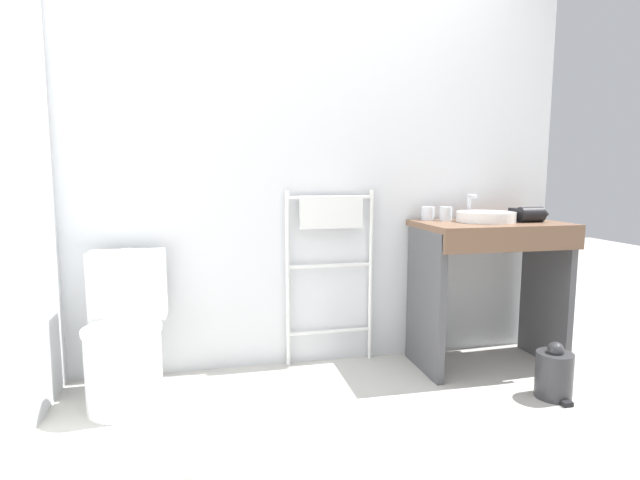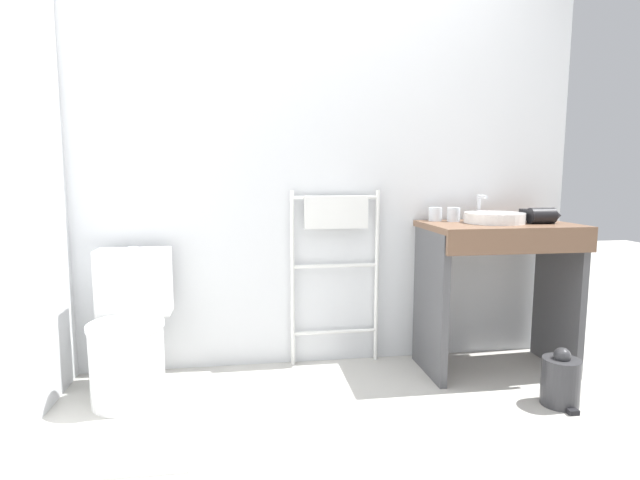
{
  "view_description": "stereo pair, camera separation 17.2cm",
  "coord_description": "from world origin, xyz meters",
  "px_view_note": "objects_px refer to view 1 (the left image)",
  "views": [
    {
      "loc": [
        -0.62,
        -1.55,
        1.13
      ],
      "look_at": [
        -0.08,
        0.86,
        0.8
      ],
      "focal_mm": 28.0,
      "sensor_mm": 36.0,
      "label": 1
    },
    {
      "loc": [
        -0.45,
        -1.58,
        1.13
      ],
      "look_at": [
        -0.08,
        0.86,
        0.8
      ],
      "focal_mm": 28.0,
      "sensor_mm": 36.0,
      "label": 2
    }
  ],
  "objects_px": {
    "toilet": "(125,341)",
    "cup_near_edge": "(446,214)",
    "towel_radiator": "(331,238)",
    "trash_bin": "(554,374)",
    "hair_dryer": "(531,214)",
    "cup_near_wall": "(428,214)",
    "sink_basin": "(486,216)"
  },
  "relations": [
    {
      "from": "toilet",
      "to": "cup_near_edge",
      "type": "distance_m",
      "value": 1.9
    },
    {
      "from": "towel_radiator",
      "to": "trash_bin",
      "type": "height_order",
      "value": "towel_radiator"
    },
    {
      "from": "towel_radiator",
      "to": "hair_dryer",
      "type": "xyz_separation_m",
      "value": [
        1.12,
        -0.27,
        0.14
      ]
    },
    {
      "from": "toilet",
      "to": "towel_radiator",
      "type": "height_order",
      "value": "towel_radiator"
    },
    {
      "from": "towel_radiator",
      "to": "cup_near_edge",
      "type": "distance_m",
      "value": 0.7
    },
    {
      "from": "cup_near_wall",
      "to": "trash_bin",
      "type": "xyz_separation_m",
      "value": [
        0.41,
        -0.66,
        -0.77
      ]
    },
    {
      "from": "sink_basin",
      "to": "hair_dryer",
      "type": "bearing_deg",
      "value": -13.05
    },
    {
      "from": "towel_radiator",
      "to": "cup_near_edge",
      "type": "height_order",
      "value": "towel_radiator"
    },
    {
      "from": "cup_near_edge",
      "to": "toilet",
      "type": "bearing_deg",
      "value": -173.87
    },
    {
      "from": "towel_radiator",
      "to": "cup_near_wall",
      "type": "relative_size",
      "value": 12.93
    },
    {
      "from": "sink_basin",
      "to": "cup_near_edge",
      "type": "height_order",
      "value": "cup_near_edge"
    },
    {
      "from": "toilet",
      "to": "trash_bin",
      "type": "bearing_deg",
      "value": -11.33
    },
    {
      "from": "cup_near_edge",
      "to": "hair_dryer",
      "type": "distance_m",
      "value": 0.48
    },
    {
      "from": "cup_near_wall",
      "to": "sink_basin",
      "type": "bearing_deg",
      "value": -30.54
    },
    {
      "from": "towel_radiator",
      "to": "hair_dryer",
      "type": "height_order",
      "value": "towel_radiator"
    },
    {
      "from": "sink_basin",
      "to": "toilet",
      "type": "bearing_deg",
      "value": -177.88
    },
    {
      "from": "toilet",
      "to": "cup_near_wall",
      "type": "xyz_separation_m",
      "value": [
        1.7,
        0.24,
        0.58
      ]
    },
    {
      "from": "towel_radiator",
      "to": "sink_basin",
      "type": "height_order",
      "value": "towel_radiator"
    },
    {
      "from": "toilet",
      "to": "cup_near_edge",
      "type": "bearing_deg",
      "value": 6.13
    },
    {
      "from": "toilet",
      "to": "trash_bin",
      "type": "height_order",
      "value": "toilet"
    },
    {
      "from": "cup_near_wall",
      "to": "towel_radiator",
      "type": "bearing_deg",
      "value": 175.81
    },
    {
      "from": "towel_radiator",
      "to": "sink_basin",
      "type": "distance_m",
      "value": 0.91
    },
    {
      "from": "sink_basin",
      "to": "cup_near_edge",
      "type": "bearing_deg",
      "value": 148.16
    },
    {
      "from": "trash_bin",
      "to": "towel_radiator",
      "type": "bearing_deg",
      "value": 144.67
    },
    {
      "from": "cup_near_edge",
      "to": "towel_radiator",
      "type": "bearing_deg",
      "value": 172.34
    },
    {
      "from": "hair_dryer",
      "to": "trash_bin",
      "type": "bearing_deg",
      "value": -106.11
    },
    {
      "from": "cup_near_wall",
      "to": "cup_near_edge",
      "type": "xyz_separation_m",
      "value": [
        0.09,
        -0.05,
        0.0
      ]
    },
    {
      "from": "towel_radiator",
      "to": "hair_dryer",
      "type": "distance_m",
      "value": 1.17
    },
    {
      "from": "hair_dryer",
      "to": "trash_bin",
      "type": "distance_m",
      "value": 0.9
    },
    {
      "from": "cup_near_edge",
      "to": "hair_dryer",
      "type": "xyz_separation_m",
      "value": [
        0.44,
        -0.18,
        0.0
      ]
    },
    {
      "from": "cup_near_edge",
      "to": "sink_basin",
      "type": "bearing_deg",
      "value": -31.84
    },
    {
      "from": "cup_near_wall",
      "to": "cup_near_edge",
      "type": "distance_m",
      "value": 0.1
    }
  ]
}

